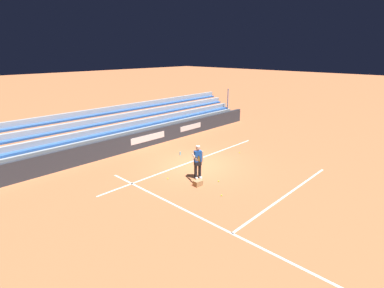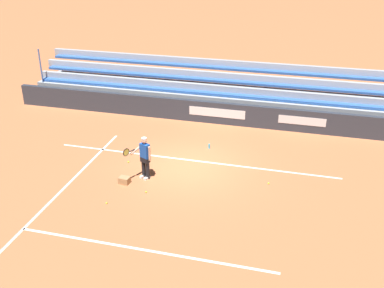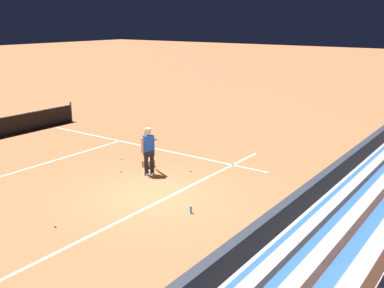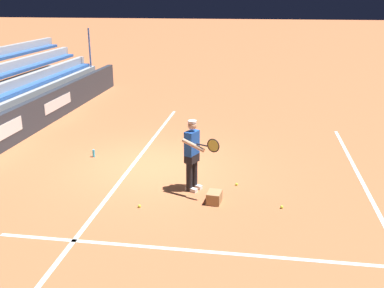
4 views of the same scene
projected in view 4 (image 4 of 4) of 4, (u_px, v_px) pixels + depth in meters
ground_plane at (151, 165)px, 12.31m from camera, size 160.00×160.00×0.00m
court_baseline_white at (133, 164)px, 12.38m from camera, size 12.00×0.10×0.01m
court_sideline_white at (317, 261)px, 7.88m from camera, size 0.10×12.00×0.01m
court_service_line_white at (360, 177)px, 11.52m from camera, size 8.22×0.10×0.01m
tennis_player at (193, 155)px, 10.50m from camera, size 0.86×0.91×1.71m
ball_box_cardboard at (214, 197)px, 10.06m from camera, size 0.43×0.34×0.26m
tennis_ball_stray_back at (282, 207)px, 9.81m from camera, size 0.07×0.07×0.07m
tennis_ball_far_left at (237, 184)px, 10.99m from camera, size 0.07×0.07×0.07m
tennis_ball_far_right at (192, 131)px, 15.27m from camera, size 0.07×0.07×0.07m
tennis_ball_midcourt at (139, 206)px, 9.86m from camera, size 0.07×0.07×0.07m
water_bottle at (94, 153)px, 12.91m from camera, size 0.07×0.07×0.22m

